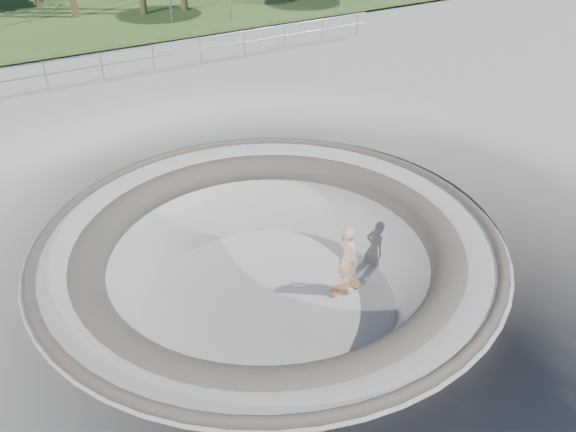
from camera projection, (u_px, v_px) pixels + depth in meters
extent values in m
plane|color=#989894|center=(269.00, 234.00, 12.50)|extent=(180.00, 180.00, 0.00)
torus|color=#989894|center=(270.00, 303.00, 13.56)|extent=(14.00, 14.00, 4.00)
cylinder|color=#989894|center=(270.00, 301.00, 13.54)|extent=(6.60, 6.60, 0.10)
torus|color=#504840|center=(269.00, 235.00, 12.51)|extent=(10.24, 10.24, 0.24)
torus|color=#504840|center=(269.00, 251.00, 12.74)|extent=(8.91, 8.91, 0.81)
ellipsoid|color=brown|center=(58.00, 21.00, 63.21)|extent=(61.60, 44.00, 28.60)
cylinder|color=gray|center=(100.00, 53.00, 20.46)|extent=(25.00, 0.05, 0.05)
cylinder|color=gray|center=(102.00, 65.00, 20.70)|extent=(25.00, 0.05, 0.05)
cube|color=brown|center=(346.00, 287.00, 13.78)|extent=(0.90, 0.28, 0.02)
cylinder|color=#AEAFB3|center=(346.00, 288.00, 13.80)|extent=(0.05, 0.19, 0.04)
cylinder|color=#AEAFB3|center=(346.00, 288.00, 13.80)|extent=(0.05, 0.19, 0.04)
cylinder|color=beige|center=(346.00, 289.00, 13.80)|extent=(0.07, 0.04, 0.07)
cylinder|color=beige|center=(346.00, 289.00, 13.80)|extent=(0.07, 0.04, 0.07)
cylinder|color=beige|center=(346.00, 289.00, 13.80)|extent=(0.07, 0.04, 0.07)
cylinder|color=beige|center=(346.00, 289.00, 13.80)|extent=(0.07, 0.04, 0.07)
imported|color=#DCA78E|center=(348.00, 258.00, 13.31)|extent=(0.44, 0.65, 1.74)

